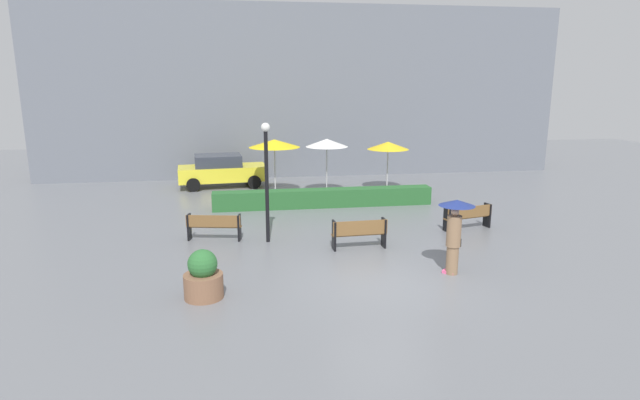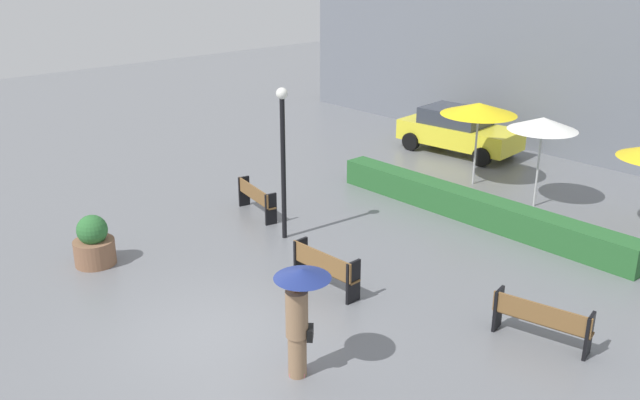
% 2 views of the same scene
% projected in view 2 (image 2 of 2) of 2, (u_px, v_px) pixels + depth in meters
% --- Properties ---
extents(ground_plane, '(60.00, 60.00, 0.00)m').
position_uv_depth(ground_plane, '(215.00, 336.00, 12.95)').
color(ground_plane, slate).
extents(bench_mid_center, '(1.71, 0.44, 0.92)m').
position_uv_depth(bench_mid_center, '(325.00, 267.00, 14.51)').
color(bench_mid_center, brown).
rests_on(bench_mid_center, ground).
extents(bench_far_right, '(1.83, 0.73, 0.85)m').
position_uv_depth(bench_far_right, '(542.00, 319.00, 12.55)').
color(bench_far_right, brown).
rests_on(bench_far_right, ground).
extents(bench_far_left, '(1.78, 0.65, 0.86)m').
position_uv_depth(bench_far_left, '(256.00, 197.00, 18.58)').
color(bench_far_left, brown).
rests_on(bench_far_left, ground).
extents(pedestrian_with_umbrella, '(0.95, 0.95, 2.01)m').
position_uv_depth(pedestrian_with_umbrella, '(299.00, 308.00, 11.33)').
color(pedestrian_with_umbrella, '#8C6B4C').
rests_on(pedestrian_with_umbrella, ground).
extents(planter_pot, '(0.93, 0.93, 1.20)m').
position_uv_depth(planter_pot, '(94.00, 243.00, 15.70)').
color(planter_pot, brown).
rests_on(planter_pot, ground).
extents(lamp_post, '(0.28, 0.28, 3.80)m').
position_uv_depth(lamp_post, '(283.00, 148.00, 16.50)').
color(lamp_post, black).
rests_on(lamp_post, ground).
extents(patio_umbrella_yellow, '(2.27, 2.27, 2.54)m').
position_uv_depth(patio_umbrella_yellow, '(479.00, 109.00, 20.38)').
color(patio_umbrella_yellow, silver).
rests_on(patio_umbrella_yellow, ground).
extents(patio_umbrella_white, '(1.89, 1.89, 2.56)m').
position_uv_depth(patio_umbrella_white, '(543.00, 124.00, 18.58)').
color(patio_umbrella_white, silver).
rests_on(patio_umbrella_white, ground).
extents(hedge_strip, '(9.00, 0.70, 0.73)m').
position_uv_depth(hedge_strip, '(475.00, 208.00, 18.25)').
color(hedge_strip, '#28602D').
rests_on(hedge_strip, ground).
extents(building_facade, '(28.00, 1.20, 8.96)m').
position_uv_depth(building_facade, '(635.00, 28.00, 21.48)').
color(building_facade, slate).
rests_on(building_facade, ground).
extents(parked_car, '(4.35, 2.29, 1.57)m').
position_uv_depth(parked_car, '(458.00, 130.00, 24.14)').
color(parked_car, yellow).
rests_on(parked_car, ground).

